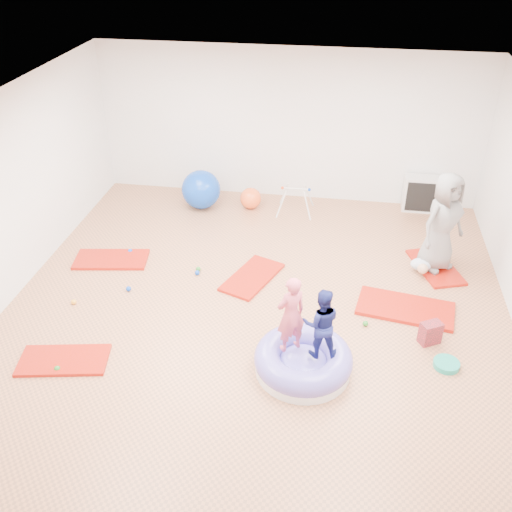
# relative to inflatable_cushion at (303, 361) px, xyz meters

# --- Properties ---
(room) EXTENTS (7.01, 8.01, 2.81)m
(room) POSITION_rel_inflatable_cushion_xyz_m (-0.76, 0.79, 1.25)
(room) COLOR #BA7A4F
(room) RESTS_ON ground
(gym_mat_front_left) EXTENTS (1.17, 0.74, 0.05)m
(gym_mat_front_left) POSITION_rel_inflatable_cushion_xyz_m (-2.96, -0.33, -0.12)
(gym_mat_front_left) COLOR #AA1518
(gym_mat_front_left) RESTS_ON ground
(gym_mat_mid_left) EXTENTS (1.21, 0.74, 0.05)m
(gym_mat_mid_left) POSITION_rel_inflatable_cushion_xyz_m (-3.24, 2.00, -0.12)
(gym_mat_mid_left) COLOR #AA1518
(gym_mat_mid_left) RESTS_ON ground
(gym_mat_center_back) EXTENTS (0.91, 1.21, 0.05)m
(gym_mat_center_back) POSITION_rel_inflatable_cushion_xyz_m (-0.94, 1.86, -0.12)
(gym_mat_center_back) COLOR #AA1518
(gym_mat_center_back) RESTS_ON ground
(gym_mat_right) EXTENTS (1.41, 0.86, 0.05)m
(gym_mat_right) POSITION_rel_inflatable_cushion_xyz_m (1.31, 1.43, -0.12)
(gym_mat_right) COLOR #AA1518
(gym_mat_right) RESTS_ON ground
(gym_mat_rear_right) EXTENTS (0.87, 1.19, 0.04)m
(gym_mat_rear_right) POSITION_rel_inflatable_cushion_xyz_m (1.84, 2.59, -0.12)
(gym_mat_rear_right) COLOR #AA1518
(gym_mat_rear_right) RESTS_ON ground
(inflatable_cushion) EXTENTS (1.20, 1.20, 0.38)m
(inflatable_cushion) POSITION_rel_inflatable_cushion_xyz_m (0.00, 0.00, 0.00)
(inflatable_cushion) COLOR white
(inflatable_cushion) RESTS_ON ground
(child_pink) EXTENTS (0.44, 0.41, 1.02)m
(child_pink) POSITION_rel_inflatable_cushion_xyz_m (-0.18, 0.05, 0.71)
(child_pink) COLOR #D04F64
(child_pink) RESTS_ON inflatable_cushion
(child_navy) EXTENTS (0.48, 0.40, 0.91)m
(child_navy) POSITION_rel_inflatable_cushion_xyz_m (0.18, 0.00, 0.66)
(child_navy) COLOR navy
(child_navy) RESTS_ON inflatable_cushion
(adult_caregiver) EXTENTS (0.90, 0.87, 1.55)m
(adult_caregiver) POSITION_rel_inflatable_cushion_xyz_m (1.81, 2.59, 0.67)
(adult_caregiver) COLOR slate
(adult_caregiver) RESTS_ON gym_mat_rear_right
(infant) EXTENTS (0.34, 0.34, 0.20)m
(infant) POSITION_rel_inflatable_cushion_xyz_m (1.60, 2.41, -0.00)
(infant) COLOR #ABBDD5
(infant) RESTS_ON gym_mat_rear_right
(ball_pit_balls) EXTENTS (4.17, 2.84, 0.08)m
(ball_pit_balls) POSITION_rel_inflatable_cushion_xyz_m (-2.12, 1.22, -0.11)
(ball_pit_balls) COLOR #288226
(ball_pit_balls) RESTS_ON ground
(exercise_ball_blue) EXTENTS (0.72, 0.72, 0.72)m
(exercise_ball_blue) POSITION_rel_inflatable_cushion_xyz_m (-2.26, 4.05, 0.21)
(exercise_ball_blue) COLOR #0C40C0
(exercise_ball_blue) RESTS_ON ground
(exercise_ball_orange) EXTENTS (0.39, 0.39, 0.39)m
(exercise_ball_orange) POSITION_rel_inflatable_cushion_xyz_m (-1.35, 4.16, 0.05)
(exercise_ball_orange) COLOR #FF5F28
(exercise_ball_orange) RESTS_ON ground
(infant_play_gym) EXTENTS (0.65, 0.62, 0.50)m
(infant_play_gym) POSITION_rel_inflatable_cushion_xyz_m (-0.52, 4.10, 0.19)
(infant_play_gym) COLOR silver
(infant_play_gym) RESTS_ON ground
(cube_shelf) EXTENTS (0.65, 0.32, 0.65)m
(cube_shelf) POSITION_rel_inflatable_cushion_xyz_m (1.74, 4.58, 0.18)
(cube_shelf) COLOR silver
(cube_shelf) RESTS_ON ground
(balance_disc) EXTENTS (0.32, 0.32, 0.07)m
(balance_disc) POSITION_rel_inflatable_cushion_xyz_m (1.74, 0.35, -0.11)
(balance_disc) COLOR #1A937F
(balance_disc) RESTS_ON ground
(backpack) EXTENTS (0.31, 0.28, 0.31)m
(backpack) POSITION_rel_inflatable_cushion_xyz_m (1.57, 0.78, 0.01)
(backpack) COLOR red
(backpack) RESTS_ON ground
(yellow_toy) EXTENTS (0.19, 0.19, 0.03)m
(yellow_toy) POSITION_rel_inflatable_cushion_xyz_m (-2.74, -0.18, -0.13)
(yellow_toy) COLOR orange
(yellow_toy) RESTS_ON ground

